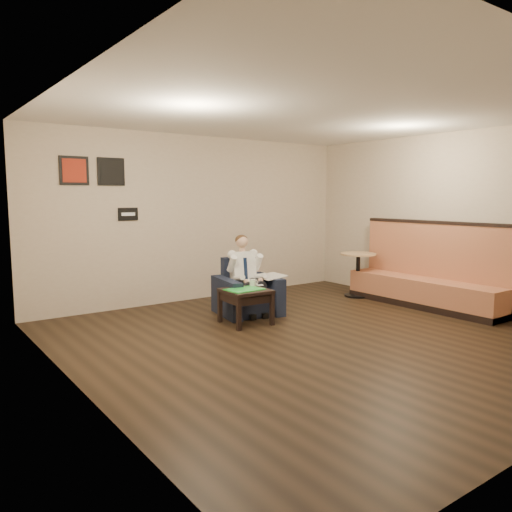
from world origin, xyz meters
TOP-DOWN VIEW (x-y plane):
  - ground at (0.00, 0.00)m, footprint 6.00×6.00m
  - wall_back at (0.00, 3.00)m, footprint 6.00×0.02m
  - wall_left at (-3.00, 0.00)m, footprint 0.02×6.00m
  - wall_right at (3.00, 0.00)m, footprint 0.02×6.00m
  - ceiling at (0.00, 0.00)m, footprint 6.00×6.00m
  - seating_sign at (-1.30, 2.98)m, footprint 0.32×0.02m
  - art_print_left at (-2.10, 2.98)m, footprint 0.42×0.03m
  - art_print_right at (-1.55, 2.98)m, footprint 0.42×0.03m
  - armchair at (-0.02, 1.55)m, footprint 1.00×1.00m
  - seated_man at (-0.04, 1.45)m, footprint 0.68×0.90m
  - lap_papers at (-0.05, 1.36)m, footprint 0.22×0.29m
  - newspaper at (0.31, 1.40)m, footprint 0.42×0.49m
  - side_table at (-0.38, 1.08)m, footprint 0.64×0.64m
  - green_folder at (-0.42, 1.07)m, footprint 0.51×0.38m
  - coffee_mug at (-0.18, 1.20)m, footprint 0.10×0.10m
  - smartphone at (-0.32, 1.25)m, footprint 0.17×0.11m
  - banquette at (2.59, 0.28)m, footprint 0.63×2.66m
  - cafe_table at (2.33, 1.48)m, footprint 0.67×0.67m

SIDE VIEW (x-z plane):
  - ground at x=0.00m, z-range 0.00..0.00m
  - side_table at x=-0.38m, z-range 0.00..0.49m
  - cafe_table at x=2.33m, z-range 0.00..0.78m
  - armchair at x=-0.02m, z-range 0.00..0.83m
  - smartphone at x=-0.32m, z-range 0.49..0.50m
  - green_folder at x=-0.42m, z-range 0.49..0.50m
  - lap_papers at x=-0.05m, z-range 0.51..0.51m
  - coffee_mug at x=-0.18m, z-range 0.49..0.59m
  - newspaper at x=0.31m, z-range 0.56..0.57m
  - seated_man at x=-0.04m, z-range 0.00..1.14m
  - banquette at x=2.59m, z-range 0.00..1.36m
  - wall_back at x=0.00m, z-range 0.00..2.80m
  - wall_left at x=-3.00m, z-range 0.00..2.80m
  - wall_right at x=3.00m, z-range 0.00..2.80m
  - seating_sign at x=-1.30m, z-range 1.40..1.60m
  - art_print_left at x=-2.10m, z-range 1.94..2.36m
  - art_print_right at x=-1.55m, z-range 1.94..2.36m
  - ceiling at x=0.00m, z-range 2.79..2.81m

